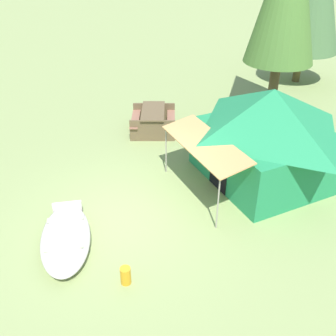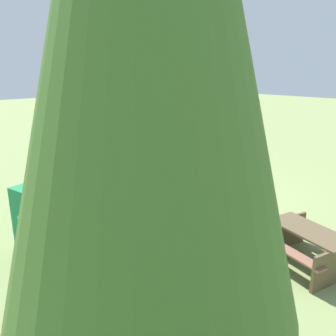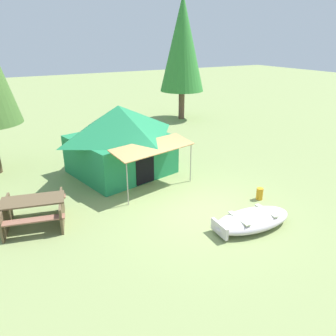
% 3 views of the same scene
% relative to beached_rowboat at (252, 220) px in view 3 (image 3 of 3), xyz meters
% --- Properties ---
extents(ground_plane, '(80.00, 80.00, 0.00)m').
position_rel_beached_rowboat_xyz_m(ground_plane, '(-0.69, 1.41, -0.22)').
color(ground_plane, '#849558').
extents(beached_rowboat, '(2.35, 1.16, 0.41)m').
position_rel_beached_rowboat_xyz_m(beached_rowboat, '(0.00, 0.00, 0.00)').
color(beached_rowboat, silver).
rests_on(beached_rowboat, ground_plane).
extents(canvas_cabin_tent, '(4.03, 4.56, 2.53)m').
position_rel_beached_rowboat_xyz_m(canvas_cabin_tent, '(-1.60, 5.33, 1.10)').
color(canvas_cabin_tent, '#21834D').
rests_on(canvas_cabin_tent, ground_plane).
extents(picnic_table, '(1.91, 1.79, 0.76)m').
position_rel_beached_rowboat_xyz_m(picnic_table, '(-5.04, 2.94, 0.26)').
color(picnic_table, brown).
rests_on(picnic_table, ground_plane).
extents(cooler_box, '(0.62, 0.55, 0.39)m').
position_rel_beached_rowboat_xyz_m(cooler_box, '(-0.94, 4.48, -0.02)').
color(cooler_box, '#2D8164').
rests_on(cooler_box, ground_plane).
extents(fuel_can, '(0.29, 0.29, 0.38)m').
position_rel_beached_rowboat_xyz_m(fuel_can, '(1.33, 1.11, -0.03)').
color(fuel_can, orange).
rests_on(fuel_can, ground_plane).
extents(pine_tree_back_right, '(2.59, 2.59, 7.07)m').
position_rel_beached_rowboat_xyz_m(pine_tree_back_right, '(4.94, 11.76, 4.15)').
color(pine_tree_back_right, brown).
rests_on(pine_tree_back_right, ground_plane).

